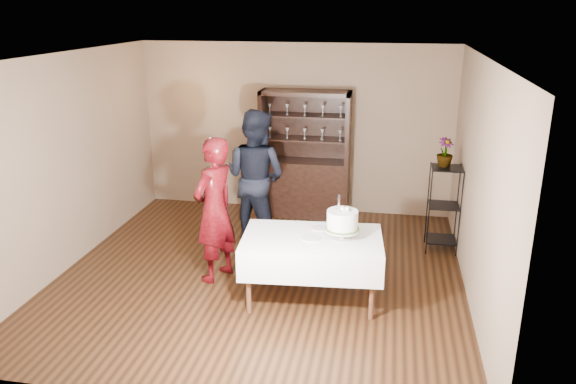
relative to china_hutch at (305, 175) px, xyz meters
name	(u,v)px	position (x,y,z in m)	size (l,w,h in m)	color
floor	(261,274)	(-0.20, -2.25, -0.66)	(5.00, 5.00, 0.00)	black
ceiling	(258,56)	(-0.20, -2.25, 2.04)	(5.00, 5.00, 0.00)	silver
back_wall	(295,129)	(-0.20, 0.25, 0.69)	(5.00, 0.02, 2.70)	#75614B
wall_left	(68,162)	(-2.70, -2.25, 0.69)	(0.02, 5.00, 2.70)	#75614B
wall_right	(478,183)	(2.30, -2.25, 0.69)	(0.02, 5.00, 2.70)	#75614B
china_hutch	(305,175)	(0.00, 0.00, 0.00)	(1.40, 0.48, 2.00)	black
plant_etagere	(444,205)	(2.08, -1.05, -0.01)	(0.42, 0.42, 1.20)	black
cake_table	(312,252)	(0.51, -2.77, -0.07)	(1.63, 1.09, 0.78)	silver
woman	(214,210)	(-0.72, -2.43, 0.23)	(0.66, 0.43, 1.80)	#310406
man	(256,177)	(-0.51, -1.20, 0.29)	(0.93, 0.72, 1.91)	black
cake	(342,221)	(0.84, -2.77, 0.33)	(0.38, 0.38, 0.53)	beige
plate_near	(311,238)	(0.51, -2.83, 0.12)	(0.21, 0.21, 0.01)	beige
plate_far	(319,228)	(0.56, -2.52, 0.12)	(0.18, 0.18, 0.01)	beige
potted_plant	(445,152)	(2.04, -1.00, 0.72)	(0.22, 0.22, 0.39)	#44602E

